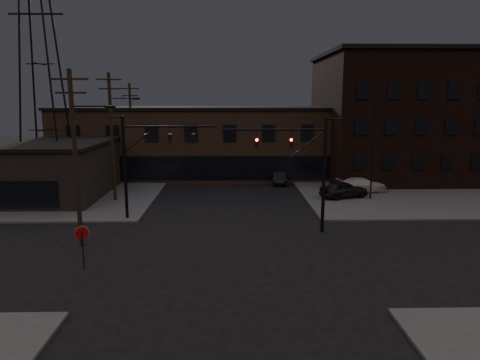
# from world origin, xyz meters

# --- Properties ---
(ground) EXTENTS (140.00, 140.00, 0.00)m
(ground) POSITION_xyz_m (0.00, 0.00, 0.00)
(ground) COLOR black
(ground) RESTS_ON ground
(sidewalk_ne) EXTENTS (30.00, 30.00, 0.15)m
(sidewalk_ne) POSITION_xyz_m (22.00, 22.00, 0.07)
(sidewalk_ne) COLOR #474744
(sidewalk_ne) RESTS_ON ground
(sidewalk_nw) EXTENTS (30.00, 30.00, 0.15)m
(sidewalk_nw) POSITION_xyz_m (-22.00, 22.00, 0.07)
(sidewalk_nw) COLOR #474744
(sidewalk_nw) RESTS_ON ground
(building_row) EXTENTS (40.00, 12.00, 8.00)m
(building_row) POSITION_xyz_m (0.00, 28.00, 4.00)
(building_row) COLOR brown
(building_row) RESTS_ON ground
(building_right) EXTENTS (22.00, 16.00, 14.00)m
(building_right) POSITION_xyz_m (22.00, 26.00, 7.00)
(building_right) COLOR black
(building_right) RESTS_ON ground
(building_left) EXTENTS (16.00, 12.00, 5.00)m
(building_left) POSITION_xyz_m (-20.00, 16.00, 2.50)
(building_left) COLOR black
(building_left) RESTS_ON ground
(traffic_signal_near) EXTENTS (7.12, 0.24, 8.00)m
(traffic_signal_near) POSITION_xyz_m (5.36, 4.50, 4.93)
(traffic_signal_near) COLOR black
(traffic_signal_near) RESTS_ON ground
(traffic_signal_far) EXTENTS (7.12, 0.24, 8.00)m
(traffic_signal_far) POSITION_xyz_m (-6.72, 8.00, 5.01)
(traffic_signal_far) COLOR black
(traffic_signal_far) RESTS_ON ground
(stop_sign) EXTENTS (0.72, 0.33, 2.48)m
(stop_sign) POSITION_xyz_m (-8.00, -1.99, 1.84)
(stop_sign) COLOR black
(stop_sign) RESTS_ON ground
(utility_pole_near) EXTENTS (3.70, 0.28, 11.00)m
(utility_pole_near) POSITION_xyz_m (-9.43, 2.00, 5.87)
(utility_pole_near) COLOR black
(utility_pole_near) RESTS_ON ground
(utility_pole_mid) EXTENTS (3.70, 0.28, 11.50)m
(utility_pole_mid) POSITION_xyz_m (-10.44, 14.00, 6.13)
(utility_pole_mid) COLOR black
(utility_pole_mid) RESTS_ON ground
(utility_pole_far) EXTENTS (2.20, 0.28, 11.00)m
(utility_pole_far) POSITION_xyz_m (-11.50, 26.00, 5.78)
(utility_pole_far) COLOR black
(utility_pole_far) RESTS_ON ground
(transmission_tower) EXTENTS (7.00, 7.00, 25.00)m
(transmission_tower) POSITION_xyz_m (-18.00, 18.00, 12.50)
(transmission_tower) COLOR black
(transmission_tower) RESTS_ON ground
(lot_light_a) EXTENTS (1.50, 0.28, 9.14)m
(lot_light_a) POSITION_xyz_m (13.00, 14.00, 5.51)
(lot_light_a) COLOR black
(lot_light_a) RESTS_ON ground
(lot_light_b) EXTENTS (1.50, 0.28, 9.14)m
(lot_light_b) POSITION_xyz_m (19.00, 19.00, 5.51)
(lot_light_b) COLOR black
(lot_light_b) RESTS_ON ground
(parked_car_lot_a) EXTENTS (4.92, 3.28, 1.56)m
(parked_car_lot_a) POSITION_xyz_m (10.64, 14.47, 0.93)
(parked_car_lot_a) COLOR black
(parked_car_lot_a) RESTS_ON sidewalk_ne
(parked_car_lot_b) EXTENTS (5.28, 3.14, 1.44)m
(parked_car_lot_b) POSITION_xyz_m (13.04, 16.77, 0.87)
(parked_car_lot_b) COLOR silver
(parked_car_lot_b) RESTS_ON sidewalk_ne
(car_crossing) EXTENTS (1.88, 4.27, 1.36)m
(car_crossing) POSITION_xyz_m (5.50, 21.99, 0.68)
(car_crossing) COLOR black
(car_crossing) RESTS_ON ground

